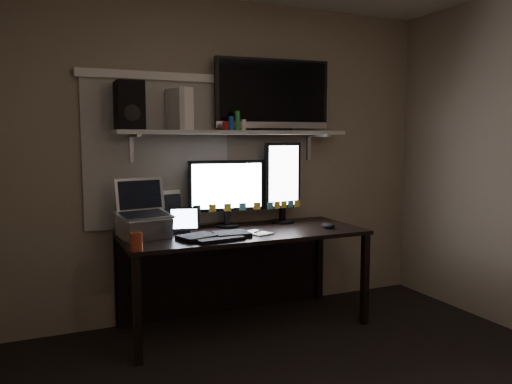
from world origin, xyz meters
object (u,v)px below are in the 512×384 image
keyboard (215,236)px  cup (136,242)px  tablet (184,220)px  mouse (328,225)px  desk (238,251)px  laptop (144,209)px  tv (272,95)px  monitor_landscape (227,193)px  speaker (129,106)px  game_console (179,109)px  monitor_portrait (283,182)px

keyboard → cup: (-0.57, -0.17, 0.04)m
tablet → cup: tablet is taller
mouse → cup: cup is taller
desk → laptop: laptop is taller
cup → tv: 1.64m
monitor_landscape → speaker: (-0.73, -0.02, 0.65)m
desk → cup: 0.99m
desk → tablet: (-0.44, -0.03, 0.27)m
tablet → mouse: bearing=0.6°
game_console → keyboard: bearing=-87.8°
game_console → cup: bearing=-146.3°
tablet → laptop: bearing=-158.0°
laptop → cup: 0.42m
monitor_portrait → monitor_landscape: bearing=171.0°
cup → game_console: (0.43, 0.55, 0.85)m
monitor_landscape → mouse: size_ratio=5.00×
tv → desk: bearing=-156.8°
monitor_portrait → mouse: 0.53m
desk → speaker: (-0.78, 0.09, 1.10)m
tablet → tv: (0.78, 0.14, 0.93)m
monitor_portrait → speaker: 1.35m
desk → monitor_landscape: bearing=113.2°
monitor_portrait → speaker: size_ratio=1.98×
game_console → desk: bearing=-31.3°
laptop → monitor_portrait: bearing=-2.5°
laptop → game_console: game_console is taller
cup → tv: tv is taller
speaker → tablet: bearing=-19.6°
mouse → laptop: size_ratio=0.30×
desk → keyboard: keyboard is taller
monitor_portrait → game_console: 1.03m
desk → monitor_portrait: (0.44, 0.10, 0.51)m
keyboard → speaker: speaker is taller
laptop → game_console: 0.79m
mouse → speaker: bearing=158.3°
cup → monitor_portrait: bearing=23.1°
game_console → speaker: (-0.36, -0.01, 0.02)m
keyboard → monitor_portrait: bearing=19.6°
game_console → mouse: bearing=-37.1°
desk → game_console: game_console is taller
monitor_portrait → tv: (-0.09, 0.01, 0.70)m
tablet → tv: bearing=23.5°
cup → desk: bearing=27.7°
tablet → desk: bearing=17.0°
desk → mouse: bearing=-22.7°
laptop → game_console: (0.31, 0.17, 0.70)m
tablet → monitor_landscape: bearing=32.9°
laptop → tv: 1.37m
tablet → speaker: 0.90m
tv → monitor_landscape: bearing=-174.5°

